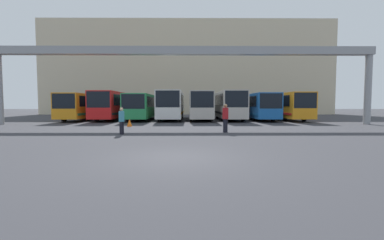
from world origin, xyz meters
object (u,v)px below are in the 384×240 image
bus_slot_0 (84,105)px  bus_slot_7 (283,105)px  bus_slot_2 (143,106)px  pedestrian_near_center (122,120)px  bus_slot_5 (229,104)px  bus_slot_1 (115,104)px  bus_slot_4 (200,104)px  pedestrian_far_center (225,117)px  traffic_cone (129,123)px  bus_slot_3 (172,104)px  bus_slot_6 (255,105)px

bus_slot_0 → bus_slot_7: size_ratio=0.84×
bus_slot_2 → pedestrian_near_center: (1.44, -15.21, -0.84)m
bus_slot_5 → bus_slot_1: bearing=177.4°
bus_slot_4 → pedestrian_near_center: bearing=-109.8°
pedestrian_far_center → traffic_cone: bearing=-80.6°
bus_slot_0 → bus_slot_1: bus_slot_1 is taller
traffic_cone → bus_slot_0: bearing=129.5°
bus_slot_5 → bus_slot_3: bearing=175.4°
bus_slot_3 → traffic_cone: size_ratio=18.27×
pedestrian_far_center → traffic_cone: 8.72m
traffic_cone → bus_slot_4: bearing=56.0°
bus_slot_5 → traffic_cone: size_ratio=16.50×
bus_slot_5 → bus_slot_7: bearing=7.6°
bus_slot_2 → traffic_cone: (0.57, -9.52, -1.40)m
bus_slot_4 → bus_slot_7: bearing=3.8°
bus_slot_3 → traffic_cone: (-2.84, -9.58, -1.60)m
pedestrian_far_center → bus_slot_3: bearing=-121.0°
bus_slot_4 → bus_slot_3: bearing=174.7°
pedestrian_far_center → bus_slot_1: bearing=-100.1°
bus_slot_3 → bus_slot_4: 3.43m
bus_slot_2 → bus_slot_6: 13.66m
bus_slot_1 → bus_slot_5: bearing=-2.6°
bus_slot_1 → bus_slot_6: 17.07m
bus_slot_4 → traffic_cone: bearing=-124.0°
pedestrian_near_center → traffic_cone: (-0.87, 5.69, -0.56)m
bus_slot_1 → traffic_cone: 10.56m
bus_slot_2 → pedestrian_far_center: bearing=-60.6°
bus_slot_3 → bus_slot_5: 6.85m
pedestrian_near_center → bus_slot_3: bearing=12.5°
pedestrian_far_center → bus_slot_0: bearing=-91.3°
bus_slot_0 → pedestrian_near_center: bearing=-60.6°
bus_slot_2 → bus_slot_5: bearing=-2.7°
bus_slot_5 → bus_slot_6: 3.55m
bus_slot_3 → bus_slot_6: 10.25m
bus_slot_0 → bus_slot_2: bearing=4.4°
bus_slot_1 → bus_slot_5: 13.67m
bus_slot_7 → bus_slot_3: bearing=-178.5°
bus_slot_6 → pedestrian_far_center: 15.70m
traffic_cone → pedestrian_near_center: bearing=-81.3°
bus_slot_4 → pedestrian_near_center: (-5.39, -14.96, -1.00)m
bus_slot_0 → traffic_cone: bearing=-50.5°
bus_slot_0 → bus_slot_2: size_ratio=0.90×
bus_slot_5 → pedestrian_far_center: 13.86m
bus_slot_1 → bus_slot_2: bearing=-2.3°
bus_slot_7 → bus_slot_0: bearing=-177.7°
bus_slot_1 → pedestrian_near_center: bus_slot_1 is taller
bus_slot_2 → traffic_cone: 9.64m
bus_slot_3 → pedestrian_far_center: (4.54, -14.18, -0.92)m
bus_slot_0 → traffic_cone: (7.40, -8.99, -1.44)m
bus_slot_0 → bus_slot_5: 17.07m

